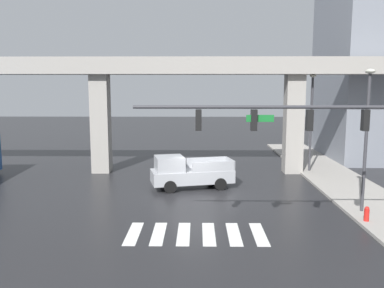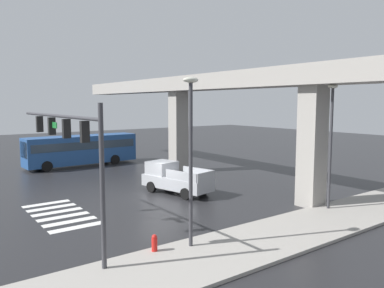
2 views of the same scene
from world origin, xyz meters
name	(u,v)px [view 1 (image 1 of 2)]	position (x,y,z in m)	size (l,w,h in m)	color
ground_plane	(197,195)	(0.00, 0.00, 0.00)	(120.00, 120.00, 0.00)	#232326
crosswalk_stripes	(196,234)	(0.00, -6.33, 0.01)	(6.05, 2.80, 0.01)	silver
elevated_overpass	(197,75)	(0.00, 6.44, 7.18)	(48.47, 2.34, 8.42)	#9E9991
sidewalk_east	(347,186)	(9.57, 2.00, 0.07)	(4.00, 36.00, 0.15)	#9E9991
pickup_truck	(188,173)	(-0.58, 1.64, 0.99)	(5.41, 3.06, 2.08)	#A8AAAF
traffic_signal_mast	(312,130)	(4.62, -7.24, 4.68)	(10.89, 0.32, 6.20)	#38383D
street_lamp_near_corner	(367,124)	(8.37, -3.39, 4.56)	(0.44, 0.70, 7.24)	#38383D
street_lamp_mid_block	(312,111)	(8.37, 6.40, 4.56)	(0.44, 0.70, 7.24)	#38383D
fire_hydrant	(367,215)	(7.97, -4.93, 0.43)	(0.24, 0.24, 0.85)	red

